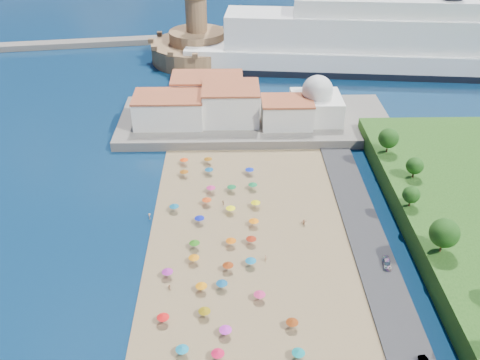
{
  "coord_description": "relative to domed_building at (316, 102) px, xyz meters",
  "views": [
    {
      "loc": [
        1.5,
        -89.76,
        79.53
      ],
      "look_at": [
        4.0,
        25.0,
        8.0
      ],
      "focal_mm": 40.0,
      "sensor_mm": 36.0,
      "label": 1
    }
  ],
  "objects": [
    {
      "name": "ground",
      "position": [
        -30.0,
        -71.0,
        -8.97
      ],
      "size": [
        700.0,
        700.0,
        0.0
      ],
      "primitive_type": "plane",
      "color": "#071938",
      "rests_on": "ground"
    },
    {
      "name": "terrace",
      "position": [
        -20.0,
        2.0,
        -7.47
      ],
      "size": [
        90.0,
        36.0,
        3.0
      ],
      "primitive_type": "cube",
      "color": "#59544C",
      "rests_on": "ground"
    },
    {
      "name": "jetty",
      "position": [
        -42.0,
        37.0,
        -7.77
      ],
      "size": [
        18.0,
        70.0,
        2.4
      ],
      "primitive_type": "cube",
      "color": "#59544C",
      "rests_on": "ground"
    },
    {
      "name": "waterfront_buildings",
      "position": [
        -33.05,
        2.64,
        -1.1
      ],
      "size": [
        57.0,
        29.0,
        11.0
      ],
      "color": "silver",
      "rests_on": "terrace"
    },
    {
      "name": "domed_building",
      "position": [
        0.0,
        0.0,
        0.0
      ],
      "size": [
        16.0,
        16.0,
        15.0
      ],
      "color": "silver",
      "rests_on": "terrace"
    },
    {
      "name": "fortress",
      "position": [
        -42.0,
        67.0,
        -2.29
      ],
      "size": [
        40.0,
        40.0,
        32.4
      ],
      "color": "#9A734D",
      "rests_on": "ground"
    },
    {
      "name": "cruise_ship",
      "position": [
        36.39,
        52.82,
        1.76
      ],
      "size": [
        167.46,
        41.66,
        36.26
      ],
      "color": "black",
      "rests_on": "ground"
    },
    {
      "name": "beach_parasols",
      "position": [
        -31.4,
        -82.01,
        -6.83
      ],
      "size": [
        30.74,
        114.83,
        2.2
      ],
      "color": "gray",
      "rests_on": "beach"
    },
    {
      "name": "beachgoers",
      "position": [
        -32.52,
        -79.03,
        -7.84
      ],
      "size": [
        39.79,
        78.89,
        1.89
      ],
      "color": "tan",
      "rests_on": "beach"
    },
    {
      "name": "parked_cars",
      "position": [
        6.0,
        -94.44,
        -7.63
      ],
      "size": [
        2.23,
        49.03,
        1.38
      ],
      "color": "gray",
      "rests_on": "promenade"
    },
    {
      "name": "hillside_trees",
      "position": [
        17.26,
        -78.68,
        1.25
      ],
      "size": [
        15.44,
        105.68,
        8.11
      ],
      "color": "#382314",
      "rests_on": "hillside"
    }
  ]
}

